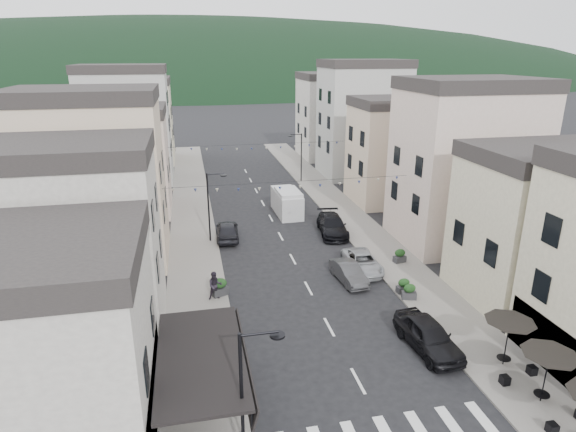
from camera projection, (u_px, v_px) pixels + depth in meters
name	position (u px, v px, depth m)	size (l,w,h in m)	color
sidewalk_left	(192.00, 219.00, 46.26)	(4.00, 76.00, 0.12)	slate
sidewalk_right	(341.00, 210.00, 49.16)	(4.00, 76.00, 0.12)	slate
hill_backdrop	(196.00, 78.00, 295.95)	(640.00, 360.00, 70.00)	black
boutique_awning	(207.00, 357.00, 20.31)	(3.77, 7.50, 3.28)	black
buildings_row_left	(116.00, 149.00, 48.27)	(10.20, 54.16, 14.00)	#AAA49C
buildings_row_right	(392.00, 139.00, 52.75)	(10.20, 54.16, 14.50)	#BDB596
cafe_terrace	(549.00, 359.00, 21.42)	(2.50, 8.10, 2.53)	black
streetlamp_left_near	(249.00, 387.00, 17.62)	(1.70, 0.56, 6.00)	black
streetlamp_left_far	(212.00, 200.00, 39.85)	(1.70, 0.56, 6.00)	black
streetlamp_right_far	(299.00, 152.00, 58.78)	(1.70, 0.56, 6.00)	black
bollards	(362.00, 380.00, 23.05)	(11.66, 10.26, 0.60)	gray
bunting_near	(290.00, 186.00, 36.64)	(19.00, 0.28, 0.62)	black
bunting_far	(259.00, 147.00, 51.46)	(19.00, 0.28, 0.62)	black
parked_car_a	(428.00, 335.00, 25.95)	(1.99, 4.94, 1.68)	black
parked_car_b	(349.00, 273.00, 33.72)	(1.41, 4.05, 1.33)	#343437
parked_car_c	(362.00, 262.00, 35.45)	(2.18, 4.73, 1.31)	#96999E
parked_car_d	(332.00, 225.00, 42.51)	(2.26, 5.57, 1.62)	black
parked_car_e	(227.00, 230.00, 41.40)	(1.87, 4.65, 1.59)	black
delivery_van	(287.00, 202.00, 47.62)	(2.30, 5.50, 2.61)	silver
pedestrian_a	(230.00, 325.00, 26.75)	(0.59, 0.39, 1.62)	black
pedestrian_b	(215.00, 286.00, 30.98)	(0.92, 0.72, 1.89)	black
planter_la	(226.00, 323.00, 27.29)	(1.28, 0.98, 1.27)	#323235
planter_lb	(220.00, 287.00, 31.59)	(1.22, 0.98, 1.20)	#29292B
planter_ra	(404.00, 286.00, 31.96)	(0.92, 0.54, 1.01)	#323235
planter_rb	(409.00, 292.00, 31.15)	(1.03, 0.76, 1.03)	#323134
planter_rc	(400.00, 256.00, 36.61)	(1.02, 0.69, 1.05)	#323134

